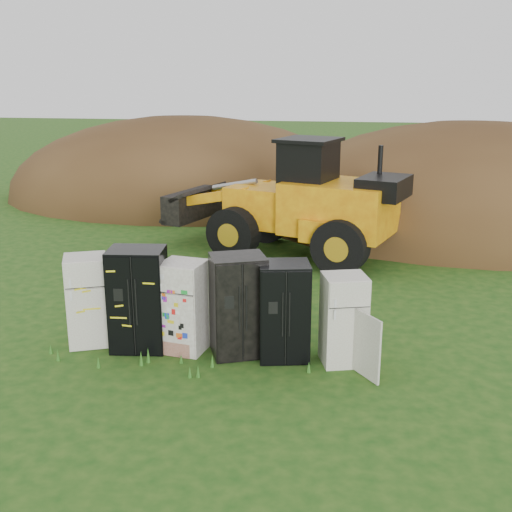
{
  "coord_description": "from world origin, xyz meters",
  "views": [
    {
      "loc": [
        2.62,
        -10.88,
        5.09
      ],
      "look_at": [
        0.46,
        2.0,
        1.34
      ],
      "focal_mm": 45.0,
      "sensor_mm": 36.0,
      "label": 1
    }
  ],
  "objects_px": {
    "fridge_open_door": "(344,319)",
    "fridge_dark_mid": "(238,305)",
    "fridge_black_side": "(138,299)",
    "fridge_sticker": "(184,307)",
    "wheel_loader": "(281,196)",
    "fridge_black_right": "(284,311)",
    "fridge_leftmost": "(88,300)"
  },
  "relations": [
    {
      "from": "fridge_open_door",
      "to": "fridge_dark_mid",
      "type": "bearing_deg",
      "value": 161.2
    },
    {
      "from": "fridge_black_side",
      "to": "fridge_open_door",
      "type": "distance_m",
      "value": 3.85
    },
    {
      "from": "wheel_loader",
      "to": "fridge_open_door",
      "type": "bearing_deg",
      "value": -55.33
    },
    {
      "from": "fridge_black_right",
      "to": "wheel_loader",
      "type": "relative_size",
      "value": 0.26
    },
    {
      "from": "fridge_sticker",
      "to": "fridge_open_door",
      "type": "xyz_separation_m",
      "value": [
        2.97,
        -0.05,
        -0.04
      ]
    },
    {
      "from": "fridge_sticker",
      "to": "wheel_loader",
      "type": "bearing_deg",
      "value": 92.02
    },
    {
      "from": "fridge_sticker",
      "to": "wheel_loader",
      "type": "relative_size",
      "value": 0.25
    },
    {
      "from": "fridge_leftmost",
      "to": "fridge_sticker",
      "type": "xyz_separation_m",
      "value": [
        1.92,
        -0.01,
        -0.01
      ]
    },
    {
      "from": "fridge_leftmost",
      "to": "fridge_sticker",
      "type": "distance_m",
      "value": 1.92
    },
    {
      "from": "fridge_dark_mid",
      "to": "fridge_black_side",
      "type": "bearing_deg",
      "value": 159.63
    },
    {
      "from": "fridge_black_side",
      "to": "fridge_sticker",
      "type": "relative_size",
      "value": 1.13
    },
    {
      "from": "fridge_dark_mid",
      "to": "fridge_black_right",
      "type": "xyz_separation_m",
      "value": [
        0.85,
        -0.04,
        -0.04
      ]
    },
    {
      "from": "fridge_black_side",
      "to": "fridge_dark_mid",
      "type": "distance_m",
      "value": 1.91
    },
    {
      "from": "fridge_black_right",
      "to": "fridge_open_door",
      "type": "distance_m",
      "value": 1.09
    },
    {
      "from": "wheel_loader",
      "to": "fridge_black_side",
      "type": "bearing_deg",
      "value": -85.7
    },
    {
      "from": "fridge_dark_mid",
      "to": "fridge_black_right",
      "type": "distance_m",
      "value": 0.85
    },
    {
      "from": "fridge_leftmost",
      "to": "fridge_black_right",
      "type": "xyz_separation_m",
      "value": [
        3.8,
        -0.03,
        0.03
      ]
    },
    {
      "from": "fridge_black_right",
      "to": "fridge_open_door",
      "type": "height_order",
      "value": "fridge_black_right"
    },
    {
      "from": "fridge_leftmost",
      "to": "fridge_black_side",
      "type": "xyz_separation_m",
      "value": [
        1.04,
        -0.05,
        0.1
      ]
    },
    {
      "from": "fridge_leftmost",
      "to": "fridge_black_side",
      "type": "distance_m",
      "value": 1.05
    },
    {
      "from": "fridge_dark_mid",
      "to": "fridge_black_right",
      "type": "height_order",
      "value": "fridge_dark_mid"
    },
    {
      "from": "fridge_black_right",
      "to": "fridge_dark_mid",
      "type": "bearing_deg",
      "value": 165.21
    },
    {
      "from": "fridge_open_door",
      "to": "fridge_leftmost",
      "type": "bearing_deg",
      "value": 162.48
    },
    {
      "from": "fridge_sticker",
      "to": "fridge_open_door",
      "type": "relative_size",
      "value": 1.05
    },
    {
      "from": "fridge_black_right",
      "to": "wheel_loader",
      "type": "height_order",
      "value": "wheel_loader"
    },
    {
      "from": "fridge_leftmost",
      "to": "wheel_loader",
      "type": "bearing_deg",
      "value": 45.24
    },
    {
      "from": "fridge_dark_mid",
      "to": "fridge_black_right",
      "type": "relative_size",
      "value": 1.05
    },
    {
      "from": "fridge_sticker",
      "to": "fridge_black_right",
      "type": "distance_m",
      "value": 1.89
    },
    {
      "from": "fridge_open_door",
      "to": "wheel_loader",
      "type": "relative_size",
      "value": 0.24
    },
    {
      "from": "fridge_leftmost",
      "to": "fridge_black_side",
      "type": "relative_size",
      "value": 0.89
    },
    {
      "from": "fridge_sticker",
      "to": "fridge_dark_mid",
      "type": "height_order",
      "value": "fridge_dark_mid"
    },
    {
      "from": "fridge_black_side",
      "to": "fridge_black_right",
      "type": "relative_size",
      "value": 1.08
    }
  ]
}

